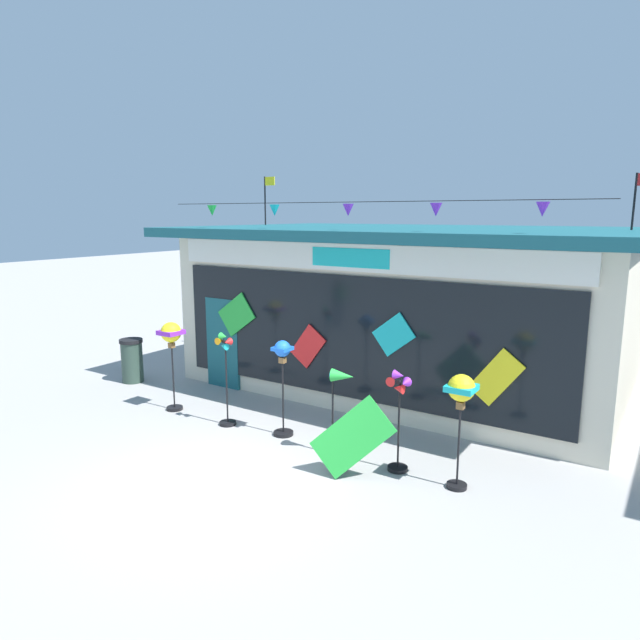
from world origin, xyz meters
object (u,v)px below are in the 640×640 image
object	(u,v)px
wind_spinner_far_left	(171,339)
wind_spinner_right	(398,409)
display_kite_on_ground	(352,437)
kite_shop_building	(412,304)
trash_bin	(132,360)
wind_spinner_center_right	(339,397)
wind_spinner_left	(225,373)
wind_spinner_center_left	(283,367)
wind_spinner_far_right	(461,396)

from	to	relation	value
wind_spinner_far_left	wind_spinner_right	distance (m)	4.89
display_kite_on_ground	kite_shop_building	bearing A→B (deg)	105.16
trash_bin	kite_shop_building	bearing A→B (deg)	34.73
wind_spinner_center_right	wind_spinner_right	bearing A→B (deg)	-0.07
wind_spinner_far_left	wind_spinner_left	world-z (taller)	wind_spinner_far_left
wind_spinner_center_left	wind_spinner_far_right	xyz separation A→B (m)	(3.23, -0.22, 0.13)
kite_shop_building	trash_bin	size ratio (longest dim) A/B	9.39
wind_spinner_left	wind_spinner_far_right	size ratio (longest dim) A/B	1.04
wind_spinner_left	wind_spinner_center_right	distance (m)	2.41
wind_spinner_far_right	display_kite_on_ground	xyz separation A→B (m)	(-1.41, -0.53, -0.74)
wind_spinner_center_left	wind_spinner_right	world-z (taller)	wind_spinner_center_left
wind_spinner_left	wind_spinner_center_right	world-z (taller)	wind_spinner_left
wind_spinner_left	wind_spinner_center_left	size ratio (longest dim) A/B	1.02
wind_spinner_center_right	trash_bin	bearing A→B (deg)	171.96
wind_spinner_center_right	wind_spinner_far_left	bearing A→B (deg)	179.17
wind_spinner_left	display_kite_on_ground	distance (m)	3.05
wind_spinner_far_left	wind_spinner_left	xyz separation A→B (m)	(1.44, -0.06, -0.45)
wind_spinner_far_left	display_kite_on_ground	distance (m)	4.53
wind_spinner_far_right	display_kite_on_ground	distance (m)	1.67
wind_spinner_center_left	wind_spinner_center_right	xyz separation A→B (m)	(1.26, -0.20, -0.24)
wind_spinner_center_left	trash_bin	bearing A→B (deg)	172.17
kite_shop_building	wind_spinner_far_left	xyz separation A→B (m)	(-3.03, -4.47, -0.34)
wind_spinner_left	wind_spinner_center_right	size ratio (longest dim) A/B	1.21
wind_spinner_far_right	trash_bin	size ratio (longest dim) A/B	1.66
wind_spinner_center_left	trash_bin	size ratio (longest dim) A/B	1.69
wind_spinner_far_left	trash_bin	distance (m)	2.56
wind_spinner_left	wind_spinner_center_right	bearing A→B (deg)	-0.02
kite_shop_building	wind_spinner_far_left	distance (m)	5.41
wind_spinner_left	wind_spinner_center_left	xyz separation A→B (m)	(1.15, 0.20, 0.23)
wind_spinner_far_left	wind_spinner_right	bearing A→B (deg)	-0.67
trash_bin	wind_spinner_right	bearing A→B (deg)	-6.90
wind_spinner_center_right	display_kite_on_ground	distance (m)	0.87
wind_spinner_left	display_kite_on_ground	size ratio (longest dim) A/B	1.48
wind_spinner_far_right	trash_bin	bearing A→B (deg)	173.74
wind_spinner_center_right	wind_spinner_far_right	distance (m)	2.01
wind_spinner_center_right	wind_spinner_right	size ratio (longest dim) A/B	0.91
wind_spinner_far_left	display_kite_on_ground	size ratio (longest dim) A/B	1.50
wind_spinner_right	wind_spinner_left	bearing A→B (deg)	179.97
kite_shop_building	wind_spinner_far_left	world-z (taller)	kite_shop_building
kite_shop_building	wind_spinner_center_right	xyz separation A→B (m)	(0.81, -4.52, -0.80)
display_kite_on_ground	trash_bin	bearing A→B (deg)	167.99
wind_spinner_left	kite_shop_building	bearing A→B (deg)	70.54
wind_spinner_center_right	kite_shop_building	bearing A→B (deg)	100.17
wind_spinner_far_left	display_kite_on_ground	bearing A→B (deg)	-7.90
display_kite_on_ground	wind_spinner_far_right	bearing A→B (deg)	20.70
wind_spinner_center_left	wind_spinner_right	size ratio (longest dim) A/B	1.08
wind_spinner_center_right	wind_spinner_center_left	bearing A→B (deg)	171.17
wind_spinner_center_left	wind_spinner_center_right	world-z (taller)	wind_spinner_center_left
wind_spinner_center_right	trash_bin	xyz separation A→B (m)	(-6.09, 0.86, -0.48)
wind_spinner_center_left	display_kite_on_ground	size ratio (longest dim) A/B	1.45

